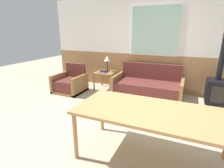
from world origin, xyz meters
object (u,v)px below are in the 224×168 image
object	(u,v)px
couch	(147,87)
table_lamp	(107,59)
armchair	(70,84)
dining_table	(153,115)
side_table	(106,74)
wood_stove	(218,83)

from	to	relation	value
couch	table_lamp	bearing A→B (deg)	173.43
armchair	dining_table	xyz separation A→B (m)	(2.77, -1.91, 0.44)
side_table	wood_stove	distance (m)	2.96
side_table	dining_table	xyz separation A→B (m)	(1.92, -2.55, 0.22)
armchair	table_lamp	distance (m)	1.33
armchair	table_lamp	world-z (taller)	table_lamp
side_table	table_lamp	xyz separation A→B (m)	(0.01, 0.10, 0.45)
side_table	wood_stove	world-z (taller)	wood_stove
couch	wood_stove	world-z (taller)	wood_stove
wood_stove	table_lamp	bearing A→B (deg)	175.69
armchair	side_table	bearing A→B (deg)	24.19
couch	armchair	bearing A→B (deg)	-164.48
armchair	side_table	world-z (taller)	armchair
dining_table	table_lamp	bearing A→B (deg)	125.66
table_lamp	dining_table	size ratio (longest dim) A/B	0.23
side_table	table_lamp	distance (m)	0.46
table_lamp	side_table	bearing A→B (deg)	-97.18
armchair	table_lamp	xyz separation A→B (m)	(0.87, 0.75, 0.68)
table_lamp	armchair	bearing A→B (deg)	-139.10
table_lamp	dining_table	xyz separation A→B (m)	(1.91, -2.66, -0.23)
dining_table	couch	bearing A→B (deg)	103.59
couch	dining_table	distance (m)	2.62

